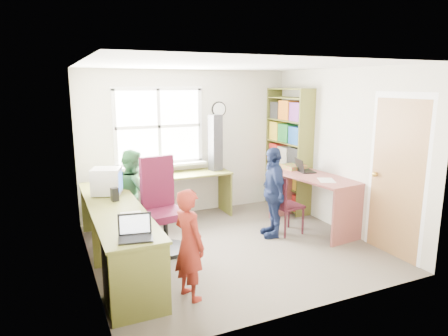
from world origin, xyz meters
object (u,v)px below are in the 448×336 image
cd_tower (215,143)px  person_red (189,244)px  swivel_chair (162,211)px  wooden_chair (284,203)px  person_green (134,194)px  crt_monitor (107,181)px  potted_plant (159,166)px  bookshelf (288,153)px  laptop_left (135,233)px  person_navy (273,192)px  laptop_right (303,169)px  right_desk (314,190)px

cd_tower → person_red: bearing=-131.2°
swivel_chair → cd_tower: size_ratio=1.34×
wooden_chair → cd_tower: (-0.53, 1.31, 0.74)m
swivel_chair → person_green: size_ratio=0.97×
crt_monitor → potted_plant: crt_monitor is taller
swivel_chair → person_green: person_green is taller
bookshelf → person_green: (-2.76, -0.26, -0.36)m
laptop_left → person_navy: person_navy is taller
bookshelf → person_navy: size_ratio=1.61×
laptop_left → potted_plant: (0.92, 2.52, 0.09)m
cd_tower → person_green: (-1.49, -0.52, -0.58)m
person_navy → swivel_chair: bearing=-81.9°
crt_monitor → swivel_chair: bearing=-8.0°
bookshelf → person_green: bearing=-174.6°
wooden_chair → person_navy: (-0.19, 0.01, 0.18)m
person_red → cd_tower: bearing=-44.5°
laptop_right → laptop_left: bearing=127.7°
potted_plant → swivel_chair: bearing=-104.0°
crt_monitor → laptop_right: (2.96, -0.18, -0.06)m
person_red → person_navy: size_ratio=0.89×
bookshelf → person_navy: 1.43m
crt_monitor → laptop_right: 2.97m
wooden_chair → person_red: (-1.86, -1.13, 0.11)m
right_desk → crt_monitor: size_ratio=3.37×
laptop_right → person_navy: bearing=123.9°
crt_monitor → person_green: (0.40, 0.29, -0.29)m
person_red → person_navy: bearing=-71.6°
right_desk → wooden_chair: wooden_chair is taller
person_navy → bookshelf: bearing=152.1°
right_desk → laptop_left: laptop_left is taller
swivel_chair → cd_tower: cd_tower is taller
person_red → person_green: 1.92m
right_desk → potted_plant: size_ratio=5.26×
bookshelf → person_green: 2.79m
potted_plant → crt_monitor: bearing=-137.4°
crt_monitor → cd_tower: (1.89, 0.81, 0.29)m
laptop_right → potted_plant: potted_plant is taller
laptop_right → person_red: (-2.41, -1.45, -0.29)m
laptop_left → bookshelf: bearing=45.4°
person_green → laptop_left: bearing=168.0°
right_desk → crt_monitor: (-2.96, 0.48, 0.33)m
bookshelf → potted_plant: bearing=171.9°
wooden_chair → person_green: person_green is taller
right_desk → person_navy: size_ratio=1.14×
crt_monitor → person_green: person_green is taller
laptop_right → cd_tower: bearing=58.5°
person_green → right_desk: bearing=-107.5°
swivel_chair → person_navy: bearing=-14.3°
crt_monitor → person_green: bearing=55.1°
wooden_chair → person_red: bearing=-154.1°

